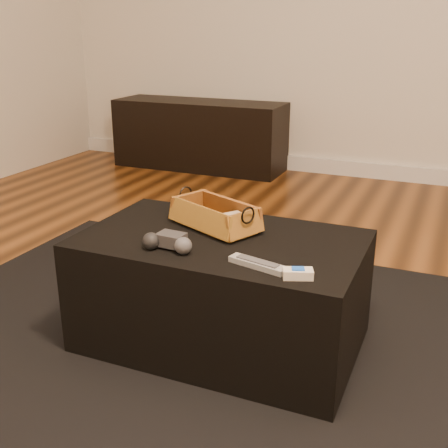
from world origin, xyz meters
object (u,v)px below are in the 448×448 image
at_px(cream_gadget, 298,273).
at_px(silver_remote, 258,264).
at_px(media_cabinet, 200,135).
at_px(ottoman, 221,290).
at_px(wicker_basket, 215,217).
at_px(game_controller, 169,242).
at_px(tv_remote, 209,221).

bearing_deg(cream_gadget, silver_remote, 168.43).
relative_size(media_cabinet, ottoman, 1.42).
distance_m(media_cabinet, wicker_basket, 2.70).
bearing_deg(game_controller, cream_gadget, -5.29).
xyz_separation_m(media_cabinet, game_controller, (1.17, -2.66, 0.18)).
relative_size(game_controller, silver_remote, 0.90).
height_order(media_cabinet, ottoman, media_cabinet).
height_order(wicker_basket, game_controller, wicker_basket).
distance_m(media_cabinet, game_controller, 2.91).
bearing_deg(silver_remote, cream_gadget, -11.57).
height_order(tv_remote, cream_gadget, cream_gadget).
height_order(wicker_basket, cream_gadget, wicker_basket).
relative_size(ottoman, silver_remote, 4.98).
bearing_deg(game_controller, wicker_basket, 78.95).
relative_size(media_cabinet, game_controller, 7.86).
xyz_separation_m(ottoman, wicker_basket, (-0.06, 0.09, 0.25)).
bearing_deg(tv_remote, media_cabinet, 135.13).
relative_size(wicker_basket, cream_gadget, 3.88).
relative_size(wicker_basket, game_controller, 2.16).
xyz_separation_m(tv_remote, cream_gadget, (0.43, -0.30, -0.01)).
bearing_deg(silver_remote, wicker_basket, 134.17).
bearing_deg(tv_remote, game_controller, -78.00).
relative_size(media_cabinet, silver_remote, 7.05).
xyz_separation_m(ottoman, game_controller, (-0.11, -0.18, 0.24)).
relative_size(tv_remote, cream_gadget, 1.84).
relative_size(wicker_basket, silver_remote, 1.94).
bearing_deg(tv_remote, wicker_basket, 30.87).
bearing_deg(silver_remote, tv_remote, 136.83).
distance_m(ottoman, cream_gadget, 0.47).
distance_m(game_controller, silver_remote, 0.32).
xyz_separation_m(ottoman, tv_remote, (-0.08, 0.08, 0.23)).
distance_m(tv_remote, game_controller, 0.26).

